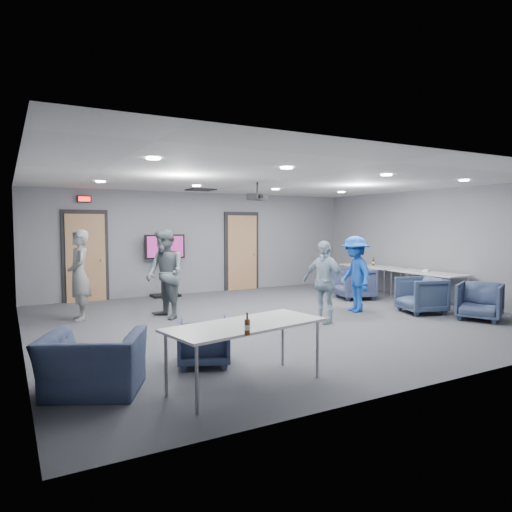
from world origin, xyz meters
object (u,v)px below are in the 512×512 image
person_d (355,274)px  chair_right_c (480,301)px  chair_right_a (354,283)px  table_right_b (428,274)px  chair_front_a (204,341)px  table_front_left (246,327)px  bottle_front (247,327)px  chair_front_b (93,364)px  tv_stand (165,262)px  person_c (324,282)px  bottle_right (373,262)px  table_right_a (371,267)px  person_a (79,275)px  projector (257,197)px  person_b (165,274)px  chair_right_b (421,295)px

person_d → chair_right_c: bearing=52.4°
person_d → chair_right_c: size_ratio=2.02×
chair_right_a → table_right_b: 1.72m
chair_front_a → table_front_left: table_front_left is taller
bottle_front → chair_front_b: bearing=140.4°
chair_right_a → tv_stand: bearing=-107.0°
person_c → bottle_right: person_c is taller
table_right_a → person_a: bearing=89.8°
person_a → chair_front_b: size_ratio=1.71×
table_right_b → chair_front_b: bearing=105.8°
person_d → tv_stand: (-2.91, 3.89, 0.10)m
chair_front_a → bottle_right: bottle_right is taller
person_d → table_right_b: person_d is taller
table_right_a → person_d: bearing=130.6°
person_d → bottle_right: (2.29, 1.88, 0.02)m
chair_right_c → table_right_b: (0.65, 1.81, 0.33)m
table_front_left → person_a: bearing=93.0°
tv_stand → projector: bearing=-75.2°
person_d → bottle_front: person_d is taller
chair_front_b → projector: projector is taller
chair_right_a → table_right_a: size_ratio=0.49×
table_front_left → table_right_b: bearing=13.8°
person_b → table_right_a: 6.00m
chair_right_a → table_right_a: chair_right_a is taller
chair_right_c → chair_front_b: (-7.23, -0.42, -0.03)m
person_c → table_right_b: person_c is taller
person_c → table_right_b: (3.44, 0.52, -0.09)m
chair_right_c → table_front_left: table_front_left is taller
person_a → chair_front_a: size_ratio=2.56×
table_front_left → bottle_right: size_ratio=8.29×
person_b → chair_right_c: bearing=48.6°
person_a → table_right_a: size_ratio=1.00×
table_right_b → tv_stand: (-5.11, 3.90, 0.22)m
table_front_left → tv_stand: (1.20, 6.75, 0.22)m
person_c → tv_stand: size_ratio=0.97×
chair_front_a → chair_front_b: (-1.46, -0.39, 0.02)m
chair_front_a → tv_stand: bearing=-81.3°
person_b → chair_front_b: 4.01m
table_right_b → projector: size_ratio=4.72×
chair_right_a → bottle_right: size_ratio=3.59×
table_right_a → tv_stand: size_ratio=1.11×
chair_front_b → projector: 5.06m
person_a → chair_right_a: person_a is taller
chair_right_b → chair_right_c: size_ratio=1.04×
person_d → chair_front_a: size_ratio=2.34×
chair_right_b → chair_front_b: (-6.78, -1.45, -0.04)m
bottle_right → table_front_left: bearing=-143.5°
person_a → projector: (3.20, -1.31, 1.53)m
person_c → projector: size_ratio=3.95×
table_right_a → chair_right_c: bearing=170.1°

